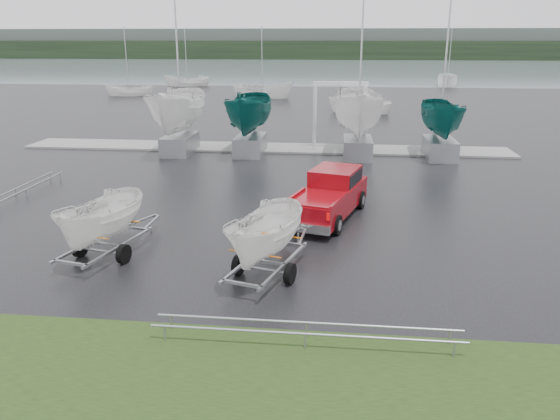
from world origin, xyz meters
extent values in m
plane|color=black|center=(0.00, 0.00, 0.00)|extent=(120.00, 120.00, 0.00)
plane|color=gray|center=(0.00, 100.00, -0.01)|extent=(300.00, 300.00, 0.00)
plane|color=black|center=(0.00, -11.00, 0.00)|extent=(40.00, 40.00, 0.00)
cube|color=gray|center=(0.00, 13.00, 0.05)|extent=(30.00, 3.00, 0.12)
cube|color=black|center=(0.00, 170.00, 3.00)|extent=(300.00, 8.00, 6.00)
cube|color=#4C5651|center=(0.00, 178.00, 5.00)|extent=(300.00, 6.00, 10.00)
cube|color=maroon|center=(4.26, -0.46, 0.71)|extent=(3.13, 5.43, 0.84)
cube|color=maroon|center=(4.51, 0.44, 1.37)|extent=(2.14, 2.41, 0.75)
cube|color=black|center=(4.51, 0.44, 1.42)|extent=(2.11, 2.21, 0.49)
cube|color=silver|center=(3.53, -2.97, 0.44)|extent=(1.77, 0.65, 0.31)
cylinder|color=black|center=(3.91, 1.39, 0.35)|extent=(0.45, 0.76, 0.71)
cylinder|color=black|center=(5.53, 0.93, 0.35)|extent=(0.45, 0.76, 0.71)
cylinder|color=black|center=(2.98, -1.85, 0.35)|extent=(0.45, 0.76, 0.71)
cylinder|color=black|center=(4.60, -2.31, 0.35)|extent=(0.45, 0.76, 0.71)
cube|color=gray|center=(2.12, -5.90, 0.45)|extent=(1.07, 3.48, 0.08)
cube|color=gray|center=(3.18, -6.20, 0.45)|extent=(1.07, 3.48, 0.08)
cylinder|color=gray|center=(2.59, -6.24, 0.30)|extent=(1.56, 0.52, 0.08)
cylinder|color=black|center=(1.82, -6.02, 0.30)|extent=(0.34, 0.63, 0.60)
cylinder|color=black|center=(3.36, -6.46, 0.30)|extent=(0.34, 0.63, 0.60)
imported|color=white|center=(2.65, -6.05, 2.46)|extent=(1.85, 1.87, 3.94)
cube|color=orange|center=(2.87, -5.28, 1.00)|extent=(1.50, 0.47, 0.03)
cube|color=orange|center=(2.43, -6.82, 1.00)|extent=(1.50, 0.47, 0.03)
cube|color=gray|center=(-3.07, -5.07, 0.45)|extent=(0.87, 3.53, 0.08)
cube|color=gray|center=(-2.00, -5.31, 0.45)|extent=(0.87, 3.53, 0.08)
cylinder|color=gray|center=(-2.58, -5.38, 0.30)|extent=(1.58, 0.43, 0.08)
cylinder|color=black|center=(-3.36, -5.21, 0.30)|extent=(0.31, 0.62, 0.60)
cylinder|color=black|center=(-1.80, -5.56, 0.30)|extent=(0.31, 0.62, 0.60)
imported|color=white|center=(-2.53, -5.19, 2.42)|extent=(1.74, 1.77, 3.85)
cube|color=orange|center=(-2.36, -4.41, 1.00)|extent=(1.52, 0.38, 0.03)
cube|color=orange|center=(-2.71, -5.97, 1.00)|extent=(1.52, 0.38, 0.03)
cylinder|color=silver|center=(3.10, 12.20, 2.00)|extent=(0.16, 0.58, 3.99)
cylinder|color=silver|center=(3.10, 13.80, 2.00)|extent=(0.16, 0.58, 3.99)
cylinder|color=silver|center=(6.10, 12.20, 2.00)|extent=(0.16, 0.58, 3.99)
cylinder|color=silver|center=(6.10, 13.80, 2.00)|extent=(0.16, 0.58, 3.99)
cube|color=silver|center=(4.60, 13.00, 4.00)|extent=(3.30, 0.25, 0.25)
cube|color=gray|center=(-4.82, 11.00, 0.55)|extent=(1.60, 3.20, 1.10)
imported|color=white|center=(-4.82, 11.00, 4.69)|extent=(2.70, 2.77, 7.17)
cylinder|color=#B2B2B7|center=(-4.82, 11.50, 7.38)|extent=(0.10, 0.10, 7.00)
cube|color=gray|center=(-0.59, 11.20, 0.55)|extent=(1.60, 3.20, 1.10)
imported|color=#0B4F49|center=(-0.59, 11.20, 4.36)|extent=(2.45, 2.52, 6.52)
cube|color=gray|center=(5.69, 11.00, 0.55)|extent=(1.60, 3.20, 1.10)
imported|color=white|center=(5.69, 11.00, 4.84)|extent=(2.81, 2.89, 7.48)
cylinder|color=#B2B2B7|center=(5.69, 11.50, 7.49)|extent=(0.10, 0.10, 7.00)
cube|color=gray|center=(10.37, 11.30, 0.55)|extent=(1.60, 3.20, 1.10)
imported|color=#0B4F49|center=(10.37, 11.30, 3.98)|extent=(2.17, 2.23, 5.77)
cylinder|color=#B2B2B7|center=(10.37, 11.80, 6.83)|extent=(0.10, 0.10, 7.00)
cylinder|color=gray|center=(-8.75, 1.00, 0.35)|extent=(0.06, 6.50, 0.06)
cylinder|color=gray|center=(-9.25, 1.00, 0.35)|extent=(0.06, 6.50, 0.06)
cylinder|color=gray|center=(4.00, -9.75, 0.35)|extent=(7.00, 0.06, 0.06)
cylinder|color=gray|center=(4.00, -9.25, 0.35)|extent=(7.00, 0.06, 0.06)
imported|color=white|center=(-20.61, 43.95, 0.00)|extent=(2.52, 2.48, 5.71)
cylinder|color=#B2B2B7|center=(-20.61, 43.95, 4.00)|extent=(0.08, 0.08, 8.00)
imported|color=white|center=(-4.40, 43.58, 0.00)|extent=(3.48, 3.42, 7.50)
cylinder|color=#B2B2B7|center=(-4.40, 43.58, 4.00)|extent=(0.08, 0.08, 8.00)
imported|color=white|center=(6.38, 30.62, 0.00)|extent=(2.71, 2.67, 5.87)
cylinder|color=#B2B2B7|center=(6.38, 30.62, 4.00)|extent=(0.08, 0.08, 8.00)
imported|color=white|center=(20.08, 62.91, 0.00)|extent=(3.31, 3.38, 7.63)
cylinder|color=#B2B2B7|center=(20.08, 62.91, 4.00)|extent=(0.08, 0.08, 8.00)
imported|color=white|center=(-17.40, 58.28, 0.00)|extent=(3.05, 3.00, 6.49)
cylinder|color=#B2B2B7|center=(-17.40, 58.28, 4.00)|extent=(0.08, 0.08, 8.00)
camera|label=1|loc=(4.58, -20.36, 6.54)|focal=35.00mm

